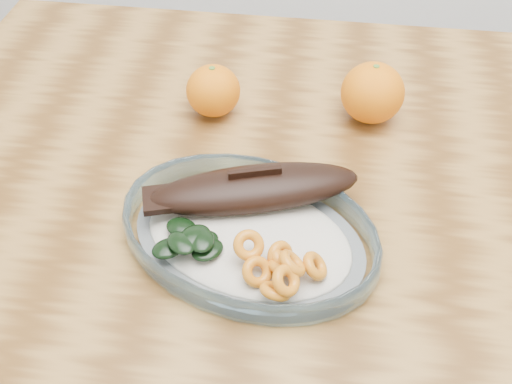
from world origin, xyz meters
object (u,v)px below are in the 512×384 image
at_px(plated_meal, 249,228).
at_px(orange_left, 213,91).
at_px(dining_table, 345,234).
at_px(orange_right, 373,93).

bearing_deg(plated_meal, orange_left, 128.39).
xyz_separation_m(dining_table, orange_right, (0.02, 0.13, 0.14)).
bearing_deg(orange_right, orange_left, -175.57).
bearing_deg(plated_meal, orange_right, 80.89).
xyz_separation_m(dining_table, plated_meal, (-0.11, -0.12, 0.12)).
relative_size(plated_meal, orange_right, 7.91).
bearing_deg(dining_table, orange_left, 149.94).
relative_size(dining_table, plated_meal, 1.79).
relative_size(dining_table, orange_left, 16.37).
bearing_deg(orange_right, plated_meal, -117.79).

